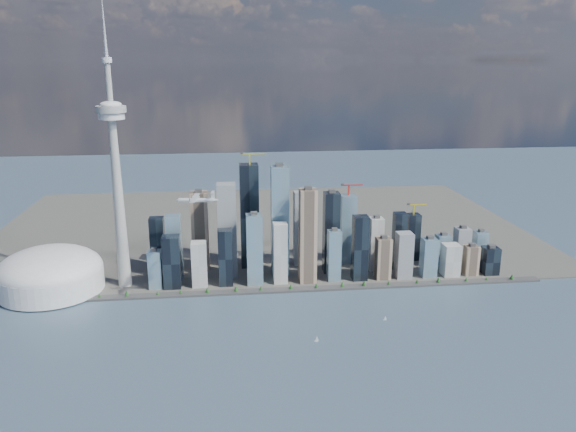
{
  "coord_description": "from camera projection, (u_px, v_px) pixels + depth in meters",
  "views": [
    {
      "loc": [
        -89.94,
        -778.29,
        442.47
      ],
      "look_at": [
        26.35,
        260.0,
        151.92
      ],
      "focal_mm": 35.0,
      "sensor_mm": 36.0,
      "label": 1
    }
  ],
  "objects": [
    {
      "name": "seawall",
      "position": [
        275.0,
        290.0,
        1112.2
      ],
      "size": [
        1100.0,
        22.0,
        4.0
      ],
      "primitive_type": "cube",
      "color": "#383838",
      "rests_on": "ground"
    },
    {
      "name": "airplane",
      "position": [
        197.0,
        200.0,
        983.52
      ],
      "size": [
        74.99,
        66.38,
        18.27
      ],
      "rotation": [
        0.0,
        0.0,
        -0.09
      ],
      "color": "silver",
      "rests_on": "ground"
    },
    {
      "name": "sailboat_west",
      "position": [
        317.0,
        340.0,
        914.19
      ],
      "size": [
        7.37,
        2.27,
        10.23
      ],
      "rotation": [
        0.0,
        0.0,
        -0.05
      ],
      "color": "silver",
      "rests_on": "ground"
    },
    {
      "name": "sailboat_east",
      "position": [
        385.0,
        319.0,
        989.26
      ],
      "size": [
        6.26,
        1.98,
        8.68
      ],
      "rotation": [
        0.0,
        0.0,
        -0.06
      ],
      "color": "silver",
      "rests_on": "ground"
    },
    {
      "name": "ground",
      "position": [
        290.0,
        355.0,
        873.37
      ],
      "size": [
        4000.0,
        4000.0,
        0.0
      ],
      "primitive_type": "plane",
      "color": "#385262",
      "rests_on": "ground"
    },
    {
      "name": "land",
      "position": [
        261.0,
        226.0,
        1543.19
      ],
      "size": [
        1400.0,
        900.0,
        3.0
      ],
      "primitive_type": "cube",
      "color": "#4C4C47",
      "rests_on": "ground"
    },
    {
      "name": "shoreline_trees",
      "position": [
        275.0,
        287.0,
        1110.38
      ],
      "size": [
        960.53,
        7.2,
        8.8
      ],
      "color": "#3F2D1E",
      "rests_on": "seawall"
    },
    {
      "name": "dome_stadium",
      "position": [
        50.0,
        273.0,
        1102.86
      ],
      "size": [
        200.0,
        200.0,
        86.0
      ],
      "color": "silver",
      "rests_on": "land"
    },
    {
      "name": "needle_tower",
      "position": [
        116.0,
        172.0,
        1074.82
      ],
      "size": [
        56.0,
        56.0,
        550.5
      ],
      "color": "#AAAAA5",
      "rests_on": "land"
    },
    {
      "name": "skyscraper_cluster",
      "position": [
        300.0,
        239.0,
        1181.21
      ],
      "size": [
        736.0,
        142.0,
        253.45
      ],
      "color": "black",
      "rests_on": "land"
    }
  ]
}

